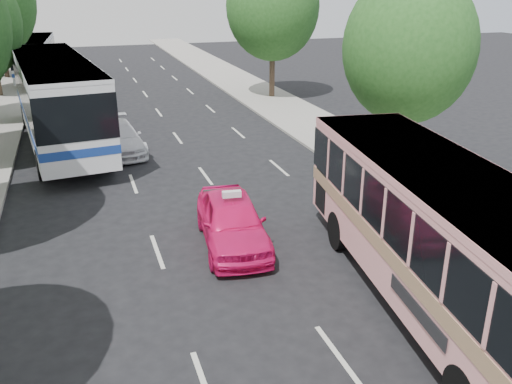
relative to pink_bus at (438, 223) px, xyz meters
name	(u,v)px	position (x,y,z in m)	size (l,w,h in m)	color
ground	(263,314)	(-3.99, 0.85, -2.16)	(120.00, 120.00, 0.00)	black
sidewalk_right	(287,110)	(4.51, 20.85, -2.10)	(4.00, 90.00, 0.12)	#9E998E
tree_right_near	(412,43)	(4.79, 8.79, 3.04)	(5.10, 5.10, 7.95)	#38281E
tree_right_far	(274,2)	(5.09, 24.79, 3.97)	(6.00, 6.00, 9.35)	#38281E
pink_bus	(438,223)	(0.00, 0.00, 0.00)	(4.21, 11.15, 3.47)	pink
pink_taxi	(232,221)	(-3.66, 4.59, -1.39)	(1.82, 4.52, 1.54)	#F01467
white_pickup	(118,138)	(-5.99, 15.32, -1.47)	(1.93, 4.74, 1.37)	white
tour_coach_front	(56,94)	(-8.49, 17.38, 0.31)	(4.54, 13.94, 4.10)	white
tour_coach_rear	(35,55)	(-10.29, 37.73, -0.23)	(2.89, 10.85, 3.21)	white
taxi_roof_sign	(232,194)	(-3.66, 4.59, -0.53)	(0.55, 0.18, 0.18)	silver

